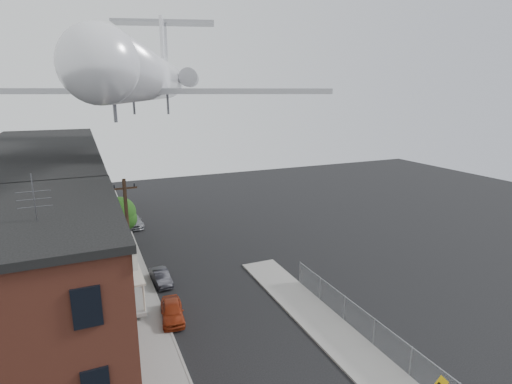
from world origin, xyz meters
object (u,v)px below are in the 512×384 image
Objects in this scene: car_near at (172,311)px; airplane at (148,76)px; car_far at (133,220)px; utility_pole at (128,235)px; street_tree at (121,214)px; car_mid at (161,277)px.

airplane reaches higher than car_near.
car_far is (0.00, 21.48, 0.05)m from car_near.
airplane is at bearing 53.72° from utility_pole.
street_tree reaches higher than car_mid.
utility_pole is 2.66× the size of car_mid.
utility_pole is 4.75m from car_mid.
utility_pole is 1.73× the size of street_tree.
car_near is at bearing -83.65° from street_tree.
street_tree is 0.17× the size of airplane.
car_far is (-0.30, 15.83, 0.12)m from car_mid.
street_tree is 1.11× the size of car_far.
street_tree is 10.01m from car_mid.
airplane reaches higher than street_tree.
car_far is at bearing 75.46° from street_tree.
airplane is at bearing -90.06° from car_far.
utility_pole is at bearing -100.84° from car_far.
street_tree is 1.41× the size of car_near.
utility_pole is 1.92× the size of car_far.
airplane reaches higher than utility_pole.
street_tree is 7.21m from car_far.
car_mid is (1.97, -9.38, -2.89)m from street_tree.
car_mid is at bearing 94.35° from car_near.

